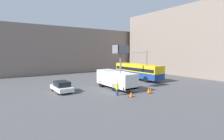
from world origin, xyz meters
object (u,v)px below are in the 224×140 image
object	(u,v)px
city_bus	(138,70)
traffic_cone_far_side	(149,91)
traffic_light_pole	(140,61)
traffic_cone_near_truck	(150,91)
traffic_cone_mid_road	(131,94)
utility_truck	(116,78)
parked_car_curbside	(62,87)
road_worker_near_truck	(117,89)
road_worker_directing	(132,81)

from	to	relation	value
city_bus	traffic_cone_far_side	world-z (taller)	city_bus
traffic_light_pole	traffic_cone_far_side	xyz separation A→B (m)	(-4.55, -6.52, -3.51)
city_bus	traffic_light_pole	size ratio (longest dim) A/B	1.95
traffic_cone_near_truck	traffic_cone_mid_road	xyz separation A→B (m)	(-3.39, -0.07, 0.02)
utility_truck	traffic_cone_near_truck	world-z (taller)	utility_truck
traffic_light_pole	traffic_cone_near_truck	world-z (taller)	traffic_light_pole
city_bus	traffic_cone_mid_road	bearing A→B (deg)	114.34
traffic_cone_mid_road	traffic_cone_far_side	bearing A→B (deg)	2.37
traffic_cone_far_side	parked_car_curbside	bearing A→B (deg)	142.32
utility_truck	traffic_light_pole	world-z (taller)	utility_truck
traffic_light_pole	parked_car_curbside	world-z (taller)	traffic_light_pole
city_bus	road_worker_near_truck	xyz separation A→B (m)	(-10.80, -7.93, -0.87)
road_worker_directing	parked_car_curbside	size ratio (longest dim) A/B	0.44
road_worker_near_truck	traffic_cone_near_truck	xyz separation A→B (m)	(4.37, -1.44, -0.59)
city_bus	traffic_cone_mid_road	xyz separation A→B (m)	(-9.82, -9.44, -1.44)
utility_truck	traffic_cone_far_side	size ratio (longest dim) A/B	10.01
road_worker_near_truck	utility_truck	bearing A→B (deg)	-30.85
traffic_light_pole	traffic_cone_far_side	size ratio (longest dim) A/B	7.83
traffic_light_pole	road_worker_near_truck	bearing A→B (deg)	-149.37
parked_car_curbside	traffic_light_pole	bearing A→B (deg)	-2.25
utility_truck	road_worker_near_truck	size ratio (longest dim) A/B	4.07
traffic_cone_far_side	parked_car_curbside	world-z (taller)	parked_car_curbside
utility_truck	parked_car_curbside	size ratio (longest dim) A/B	1.67
utility_truck	city_bus	xyz separation A→B (m)	(8.66, 4.70, 0.17)
utility_truck	traffic_cone_near_truck	bearing A→B (deg)	-64.46
road_worker_near_truck	traffic_cone_far_side	bearing A→B (deg)	-105.82
traffic_light_pole	road_worker_directing	bearing A→B (deg)	-147.92
traffic_light_pole	city_bus	bearing A→B (deg)	52.71
traffic_light_pole	road_worker_near_truck	distance (m)	10.51
utility_truck	parked_car_curbside	xyz separation A→B (m)	(-7.15, 2.45, -0.82)
utility_truck	traffic_light_pole	bearing A→B (deg)	16.29
road_worker_near_truck	traffic_cone_far_side	size ratio (longest dim) A/B	2.46
city_bus	road_worker_directing	xyz separation A→B (m)	(-6.14, -5.30, -0.79)
city_bus	utility_truck	bearing A→B (deg)	98.95
utility_truck	traffic_cone_near_truck	distance (m)	5.33
utility_truck	city_bus	distance (m)	9.85
utility_truck	city_bus	world-z (taller)	utility_truck
traffic_cone_mid_road	parked_car_curbside	size ratio (longest dim) A/B	0.15
traffic_light_pole	road_worker_directing	world-z (taller)	traffic_light_pole
road_worker_near_truck	traffic_cone_far_side	world-z (taller)	road_worker_near_truck
traffic_cone_near_truck	utility_truck	bearing A→B (deg)	115.54
road_worker_near_truck	road_worker_directing	size ratio (longest dim) A/B	0.92
traffic_cone_far_side	traffic_cone_near_truck	bearing A→B (deg)	-13.66
road_worker_near_truck	parked_car_curbside	bearing A→B (deg)	44.13
utility_truck	city_bus	bearing A→B (deg)	28.49
road_worker_directing	traffic_cone_mid_road	world-z (taller)	road_worker_directing
city_bus	traffic_cone_near_truck	xyz separation A→B (m)	(-6.43, -9.37, -1.46)
traffic_cone_near_truck	road_worker_near_truck	bearing A→B (deg)	161.74
road_worker_directing	traffic_cone_mid_road	distance (m)	5.58
traffic_light_pole	road_worker_near_truck	xyz separation A→B (m)	(-8.68, -5.14, -2.97)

